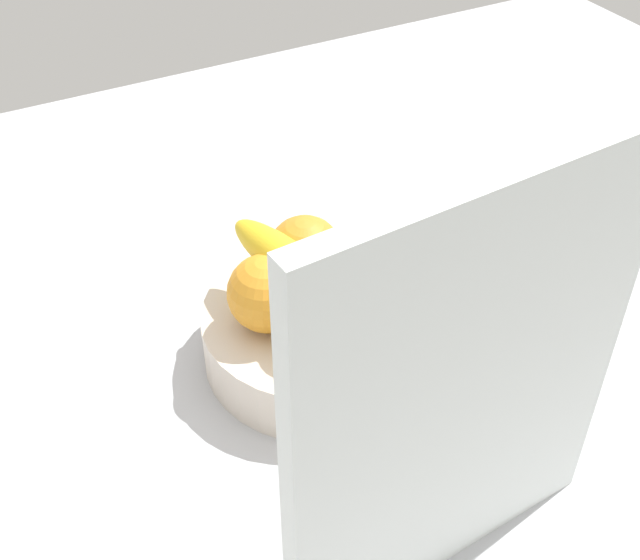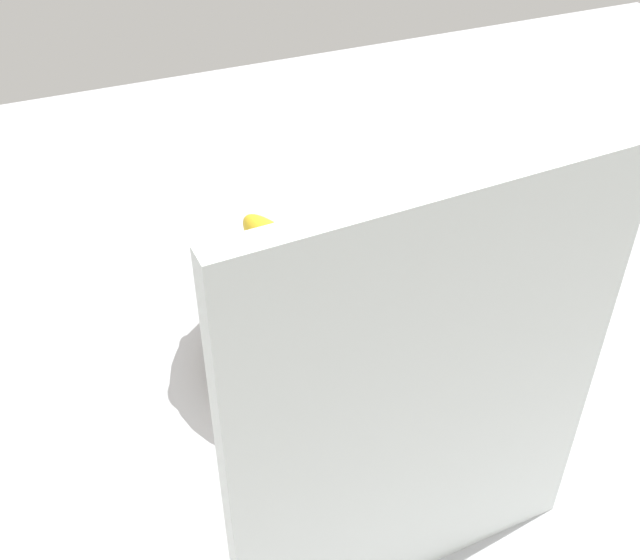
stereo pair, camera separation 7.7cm
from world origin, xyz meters
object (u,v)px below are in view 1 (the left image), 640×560
orange_center (267,293)px  orange_back_left (325,309)px  banana_bunch (294,282)px  fruit_bowl (320,333)px  jar_lid (469,232)px  orange_front_left (369,277)px  cutting_board (465,402)px  orange_front_right (303,253)px

orange_center → orange_back_left: 5.83cm
banana_bunch → orange_back_left: bearing=102.3°
fruit_bowl → jar_lid: 27.05cm
orange_front_left → banana_bunch: (6.95, -2.30, 0.42)cm
cutting_board → jar_lid: cutting_board is taller
fruit_bowl → jar_lid: bearing=-160.0°
fruit_bowl → banana_bunch: 7.58cm
orange_front_left → orange_center: size_ratio=1.00×
fruit_bowl → orange_front_right: size_ratio=3.11×
orange_front_right → orange_back_left: 8.55cm
fruit_bowl → orange_back_left: (1.45, 3.61, 6.73)cm
orange_center → orange_back_left: same height
banana_bunch → jar_lid: size_ratio=2.83×
fruit_bowl → orange_front_right: orange_front_right is taller
orange_front_left → cutting_board: 25.41cm
orange_center → banana_bunch: 2.82cm
banana_bunch → orange_front_left: bearing=161.7°
cutting_board → orange_back_left: bearing=-96.0°
fruit_bowl → orange_front_right: bearing=-96.5°
orange_front_right → banana_bunch: (2.94, 3.96, 0.42)cm
orange_center → banana_bunch: bearing=177.6°
fruit_bowl → orange_center: bearing=-9.4°
orange_front_right → cutting_board: (2.57, 29.35, 8.32)cm
orange_back_left → orange_center: bearing=-50.1°
cutting_board → jar_lid: 46.81cm
fruit_bowl → orange_center: orange_center is taller
fruit_bowl → orange_front_left: size_ratio=3.11×
orange_front_left → jar_lid: size_ratio=1.17×
fruit_bowl → orange_center: size_ratio=3.11×
orange_back_left → banana_bunch: size_ratio=0.41×
orange_front_right → orange_center: 6.90cm
orange_front_left → banana_bunch: banana_bunch is taller
orange_front_left → orange_back_left: bearing=18.9°
orange_back_left → jar_lid: 31.00cm
jar_lid → banana_bunch: bearing=17.0°
fruit_bowl → banana_bunch: bearing=-17.3°
orange_back_left → cutting_board: cutting_board is taller
orange_back_left → banana_bunch: banana_bunch is taller
orange_back_left → jar_lid: size_ratio=1.17×
orange_center → cutting_board: (-3.16, 25.50, 8.32)cm
orange_front_left → cutting_board: cutting_board is taller
banana_bunch → fruit_bowl: bearing=162.7°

